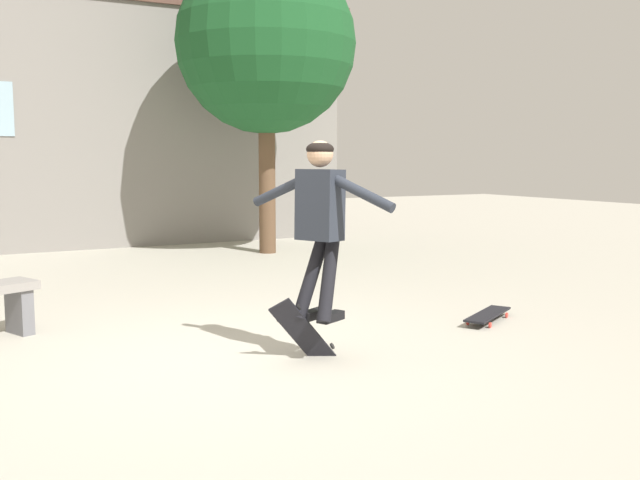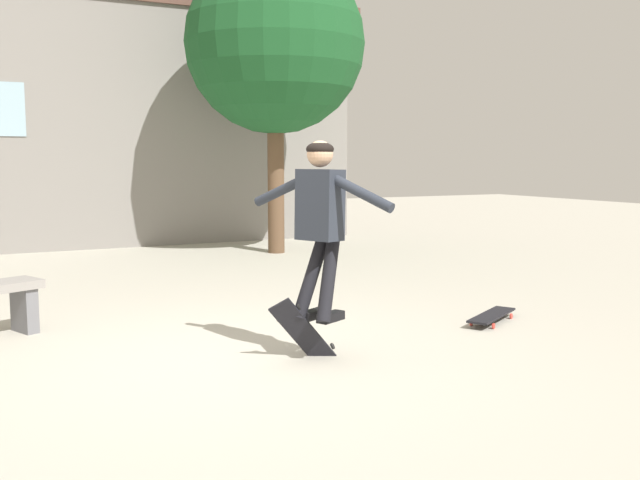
% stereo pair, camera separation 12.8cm
% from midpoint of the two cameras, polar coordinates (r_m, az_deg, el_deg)
% --- Properties ---
extents(ground_plane, '(40.00, 40.00, 0.00)m').
position_cam_midpoint_polar(ground_plane, '(5.91, -6.65, -9.45)').
color(ground_plane, '#B2AD9E').
extents(building_backdrop, '(11.12, 0.52, 5.54)m').
position_cam_midpoint_polar(building_backdrop, '(13.49, -19.70, 9.56)').
color(building_backdrop, gray).
rests_on(building_backdrop, ground_plane).
extents(tree_right, '(3.02, 3.02, 5.05)m').
position_cam_midpoint_polar(tree_right, '(12.41, -4.65, 15.34)').
color(tree_right, brown).
rests_on(tree_right, ground_plane).
extents(skater, '(0.67, 1.26, 1.44)m').
position_cam_midpoint_polar(skater, '(5.66, -0.64, 2.10)').
color(skater, '#282D38').
extents(skateboard_flipping, '(0.63, 0.22, 0.70)m').
position_cam_midpoint_polar(skateboard_flipping, '(5.85, -1.79, -7.68)').
color(skateboard_flipping, black).
extents(skateboard_resting, '(0.83, 0.59, 0.08)m').
position_cam_midpoint_polar(skateboard_resting, '(7.35, 12.79, -5.83)').
color(skateboard_resting, black).
rests_on(skateboard_resting, ground_plane).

